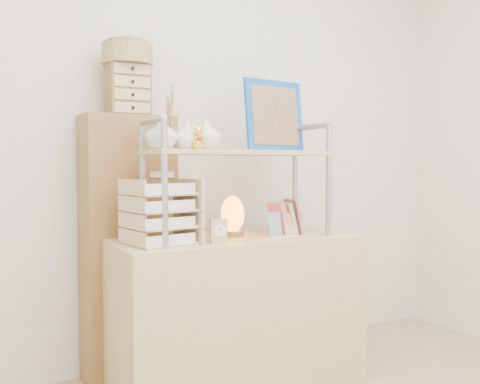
{
  "coord_description": "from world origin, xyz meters",
  "views": [
    {
      "loc": [
        -1.2,
        -1.08,
        1.11
      ],
      "look_at": [
        0.01,
        1.2,
        0.97
      ],
      "focal_mm": 40.0,
      "sensor_mm": 36.0,
      "label": 1
    }
  ],
  "objects_px": {
    "cabinet": "(128,249)",
    "letter_tray": "(162,215)",
    "desk": "(238,314)",
    "salt_lamp": "(232,215)"
  },
  "relations": [
    {
      "from": "desk",
      "to": "letter_tray",
      "type": "distance_m",
      "value": 0.65
    },
    {
      "from": "desk",
      "to": "salt_lamp",
      "type": "height_order",
      "value": "salt_lamp"
    },
    {
      "from": "desk",
      "to": "letter_tray",
      "type": "relative_size",
      "value": 3.71
    },
    {
      "from": "desk",
      "to": "cabinet",
      "type": "distance_m",
      "value": 0.65
    },
    {
      "from": "letter_tray",
      "to": "desk",
      "type": "bearing_deg",
      "value": 5.22
    },
    {
      "from": "cabinet",
      "to": "letter_tray",
      "type": "xyz_separation_m",
      "value": [
        0.04,
        -0.41,
        0.2
      ]
    },
    {
      "from": "cabinet",
      "to": "salt_lamp",
      "type": "bearing_deg",
      "value": -35.88
    },
    {
      "from": "letter_tray",
      "to": "cabinet",
      "type": "bearing_deg",
      "value": 95.15
    },
    {
      "from": "letter_tray",
      "to": "salt_lamp",
      "type": "bearing_deg",
      "value": 15.05
    },
    {
      "from": "letter_tray",
      "to": "salt_lamp",
      "type": "relative_size",
      "value": 1.62
    }
  ]
}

